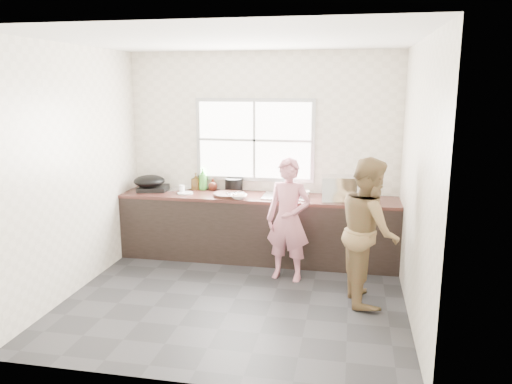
% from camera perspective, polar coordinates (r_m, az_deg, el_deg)
% --- Properties ---
extents(floor, '(3.60, 3.20, 0.01)m').
position_cam_1_polar(floor, '(5.54, -2.35, -12.10)').
color(floor, '#262629').
rests_on(floor, ground).
extents(ceiling, '(3.60, 3.20, 0.01)m').
position_cam_1_polar(ceiling, '(5.07, -2.63, 17.05)').
color(ceiling, silver).
rests_on(ceiling, wall_back).
extents(wall_back, '(3.60, 0.01, 2.70)m').
position_cam_1_polar(wall_back, '(6.69, 0.72, 4.25)').
color(wall_back, silver).
rests_on(wall_back, ground).
extents(wall_left, '(0.01, 3.20, 2.70)m').
position_cam_1_polar(wall_left, '(5.82, -20.05, 2.31)').
color(wall_left, beige).
rests_on(wall_left, ground).
extents(wall_right, '(0.01, 3.20, 2.70)m').
position_cam_1_polar(wall_right, '(5.04, 17.92, 1.02)').
color(wall_right, beige).
rests_on(wall_right, ground).
extents(wall_front, '(3.60, 0.01, 2.70)m').
position_cam_1_polar(wall_front, '(3.63, -8.37, -2.70)').
color(wall_front, silver).
rests_on(wall_front, ground).
extents(cabinet, '(3.60, 0.62, 0.82)m').
position_cam_1_polar(cabinet, '(6.58, 0.21, -4.26)').
color(cabinet, black).
rests_on(cabinet, floor).
extents(countertop, '(3.60, 0.64, 0.04)m').
position_cam_1_polar(countertop, '(6.47, 0.21, -0.60)').
color(countertop, '#3A1D17').
rests_on(countertop, cabinet).
extents(sink, '(0.55, 0.45, 0.02)m').
position_cam_1_polar(sink, '(6.41, 3.28, -0.52)').
color(sink, silver).
rests_on(sink, countertop).
extents(faucet, '(0.02, 0.02, 0.30)m').
position_cam_1_polar(faucet, '(6.58, 3.53, 1.09)').
color(faucet, silver).
rests_on(faucet, countertop).
extents(window_frame, '(1.60, 0.05, 1.10)m').
position_cam_1_polar(window_frame, '(6.67, -0.15, 5.96)').
color(window_frame, '#9EA0A5').
rests_on(window_frame, wall_back).
extents(window_glazing, '(1.50, 0.01, 1.00)m').
position_cam_1_polar(window_glazing, '(6.64, -0.19, 5.93)').
color(window_glazing, white).
rests_on(window_glazing, window_frame).
extents(woman, '(0.55, 0.41, 1.36)m').
position_cam_1_polar(woman, '(5.86, 3.72, -3.62)').
color(woman, '#D27E8E').
rests_on(woman, floor).
extents(person_side, '(0.72, 0.85, 1.55)m').
position_cam_1_polar(person_side, '(5.37, 12.77, -4.34)').
color(person_side, brown).
rests_on(person_side, floor).
extents(cutting_board, '(0.43, 0.43, 0.04)m').
position_cam_1_polar(cutting_board, '(6.45, -3.06, -0.30)').
color(cutting_board, black).
rests_on(cutting_board, countertop).
extents(cleaver, '(0.23, 0.23, 0.01)m').
position_cam_1_polar(cleaver, '(6.42, -2.34, -0.15)').
color(cleaver, silver).
rests_on(cleaver, cutting_board).
extents(bowl_mince, '(0.23, 0.23, 0.05)m').
position_cam_1_polar(bowl_mince, '(6.30, -1.98, -0.53)').
color(bowl_mince, white).
rests_on(bowl_mince, countertop).
extents(bowl_crabs, '(0.23, 0.23, 0.06)m').
position_cam_1_polar(bowl_crabs, '(6.43, 5.09, -0.28)').
color(bowl_crabs, silver).
rests_on(bowl_crabs, countertop).
extents(bowl_held, '(0.25, 0.25, 0.06)m').
position_cam_1_polar(bowl_held, '(6.21, 2.63, -0.69)').
color(bowl_held, silver).
rests_on(bowl_held, countertop).
extents(black_pot, '(0.26, 0.26, 0.17)m').
position_cam_1_polar(black_pot, '(6.75, -2.55, 0.83)').
color(black_pot, black).
rests_on(black_pot, countertop).
extents(plate_food, '(0.25, 0.25, 0.02)m').
position_cam_1_polar(plate_food, '(6.66, -8.09, -0.12)').
color(plate_food, silver).
rests_on(plate_food, countertop).
extents(bottle_green, '(0.15, 0.15, 0.31)m').
position_cam_1_polar(bottle_green, '(6.85, -6.09, 1.52)').
color(bottle_green, green).
rests_on(bottle_green, countertop).
extents(bottle_brown_tall, '(0.10, 0.10, 0.21)m').
position_cam_1_polar(bottle_brown_tall, '(6.89, -6.87, 1.15)').
color(bottle_brown_tall, '#483212').
rests_on(bottle_brown_tall, countertop).
extents(bottle_brown_short, '(0.14, 0.14, 0.15)m').
position_cam_1_polar(bottle_brown_short, '(6.83, -4.95, 0.83)').
color(bottle_brown_short, '#421910').
rests_on(bottle_brown_short, countertop).
extents(glass_jar, '(0.09, 0.09, 0.10)m').
position_cam_1_polar(glass_jar, '(6.73, -8.46, 0.36)').
color(glass_jar, white).
rests_on(glass_jar, countertop).
extents(burner, '(0.44, 0.44, 0.06)m').
position_cam_1_polar(burner, '(6.94, -11.67, 0.42)').
color(burner, black).
rests_on(burner, countertop).
extents(wok, '(0.53, 0.53, 0.16)m').
position_cam_1_polar(wok, '(6.88, -12.10, 1.23)').
color(wok, black).
rests_on(wok, burner).
extents(dish_rack, '(0.44, 0.33, 0.31)m').
position_cam_1_polar(dish_rack, '(6.23, 9.44, 0.37)').
color(dish_rack, silver).
rests_on(dish_rack, countertop).
extents(pot_lid_left, '(0.32, 0.32, 0.01)m').
position_cam_1_polar(pot_lid_left, '(6.93, -9.79, 0.30)').
color(pot_lid_left, '#B9BDC1').
rests_on(pot_lid_left, countertop).
extents(pot_lid_right, '(0.34, 0.34, 0.01)m').
position_cam_1_polar(pot_lid_right, '(6.97, -8.51, 0.42)').
color(pot_lid_right, silver).
rests_on(pot_lid_right, countertop).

